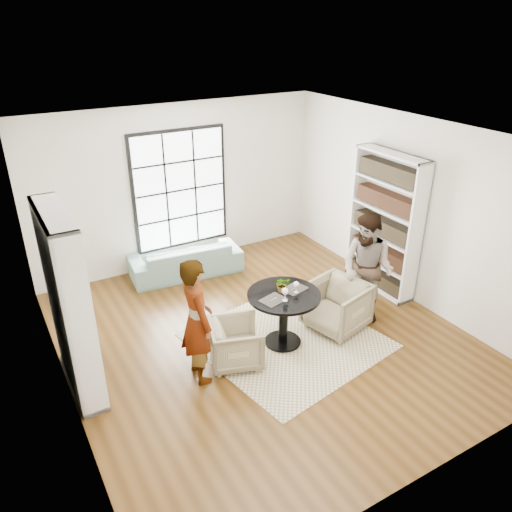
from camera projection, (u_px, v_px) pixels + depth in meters
ground at (262, 336)px, 7.49m from camera, size 6.00×6.00×0.00m
room_shell at (244, 248)px, 7.36m from camera, size 6.00×6.01×6.00m
rug at (287, 340)px, 7.40m from camera, size 2.77×2.77×0.01m
pedestal_table at (284, 308)px, 7.09m from camera, size 1.04×1.04×0.83m
sofa at (186, 259)px, 9.18m from camera, size 2.09×0.99×0.59m
armchair_left at (236, 343)px, 6.80m from camera, size 0.88×0.86×0.64m
armchair_right at (336, 306)px, 7.55m from camera, size 1.01×0.99×0.76m
person_left at (197, 321)px, 6.31m from camera, size 0.44×0.65×1.73m
person_right at (367, 269)px, 7.58m from camera, size 0.91×1.02×1.75m
placemat_left at (273, 300)px, 6.84m from camera, size 0.40×0.34×0.01m
placemat_right at (294, 289)px, 7.11m from camera, size 0.40×0.34×0.01m
cutlery_left at (273, 299)px, 6.83m from camera, size 0.19×0.25×0.01m
cutlery_right at (294, 288)px, 7.11m from camera, size 0.19×0.25×0.01m
wine_glass_left at (285, 292)px, 6.76m from camera, size 0.09×0.09×0.20m
wine_glass_right at (296, 285)px, 6.97m from camera, size 0.08×0.08×0.17m
flower_centerpiece at (282, 285)px, 6.99m from camera, size 0.24×0.22×0.23m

